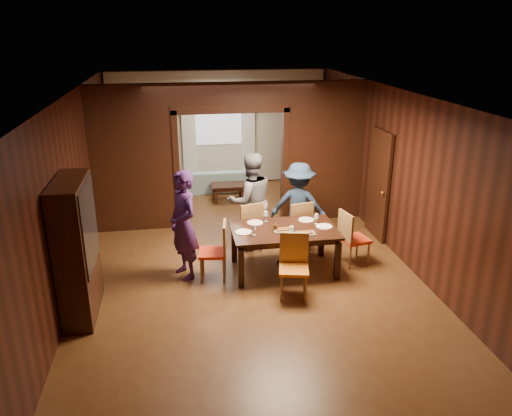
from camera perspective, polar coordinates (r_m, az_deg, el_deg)
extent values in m
plane|color=#582F18|center=(9.07, -1.50, -5.43)|extent=(9.00, 9.00, 0.00)
cube|color=silver|center=(8.24, -1.68, 13.06)|extent=(5.50, 9.00, 0.02)
cube|color=black|center=(12.89, -4.33, 9.09)|extent=(5.50, 0.02, 2.90)
cube|color=black|center=(8.64, -19.99, 2.31)|extent=(0.02, 9.00, 2.90)
cube|color=black|center=(9.30, 15.49, 4.04)|extent=(0.02, 9.00, 2.90)
cube|color=black|center=(10.12, -13.72, 4.00)|extent=(1.65, 0.15, 2.40)
cube|color=black|center=(10.52, 7.71, 5.02)|extent=(1.65, 0.15, 2.40)
cube|color=black|center=(9.85, -2.95, 12.75)|extent=(5.50, 0.15, 0.50)
cube|color=beige|center=(12.86, -4.32, 9.07)|extent=(5.40, 0.04, 2.85)
imported|color=#3B1D56|center=(8.08, -8.28, -1.94)|extent=(0.67, 0.78, 1.81)
imported|color=slate|center=(9.08, -0.64, 0.78)|extent=(0.99, 0.83, 1.81)
imported|color=#1B2C45|center=(9.22, 4.90, 0.34)|extent=(1.18, 0.91, 1.60)
imported|color=#99C1C8|center=(12.54, -4.12, 3.26)|extent=(1.91, 0.76, 0.56)
imported|color=black|center=(8.29, 3.71, -1.95)|extent=(0.36, 0.36, 0.09)
cube|color=black|center=(8.40, 3.21, -4.79)|extent=(1.74, 1.08, 0.76)
cube|color=black|center=(11.81, -3.16, 1.79)|extent=(0.80, 0.50, 0.40)
cube|color=black|center=(7.37, -19.82, -4.46)|extent=(0.40, 1.20, 2.00)
cube|color=black|center=(9.83, 13.83, 2.61)|extent=(0.06, 0.90, 2.10)
cube|color=silver|center=(12.79, -4.34, 10.14)|extent=(1.20, 0.03, 1.30)
cube|color=white|center=(12.79, -7.65, 7.97)|extent=(0.35, 0.06, 2.40)
cube|color=white|center=(12.92, -0.92, 8.26)|extent=(0.35, 0.06, 2.40)
cylinder|color=white|center=(8.09, -1.44, -2.76)|extent=(0.27, 0.27, 0.01)
cylinder|color=white|center=(8.47, -0.11, -1.68)|extent=(0.27, 0.27, 0.01)
cylinder|color=silver|center=(8.64, 5.75, -1.35)|extent=(0.27, 0.27, 0.01)
cylinder|color=white|center=(8.39, 7.79, -2.09)|extent=(0.27, 0.27, 0.01)
cylinder|color=white|center=(7.94, 3.89, -3.28)|extent=(0.27, 0.27, 0.01)
cube|color=gray|center=(8.16, 3.09, -2.49)|extent=(0.30, 0.20, 0.04)
cube|color=gray|center=(8.07, 5.70, -2.83)|extent=(0.30, 0.20, 0.04)
cylinder|color=silver|center=(8.01, 4.08, -2.58)|extent=(0.07, 0.07, 0.14)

